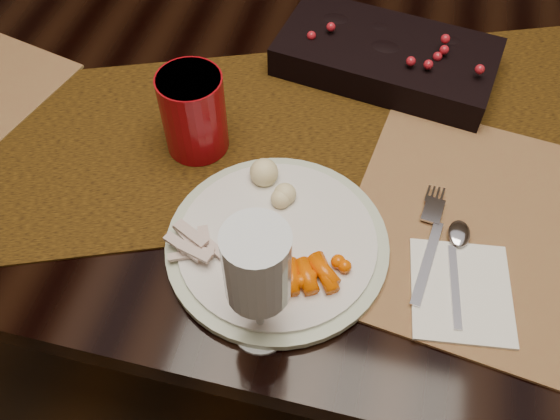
% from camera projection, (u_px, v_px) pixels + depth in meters
% --- Properties ---
extents(floor, '(5.00, 5.00, 0.00)m').
position_uv_depth(floor, '(318.00, 308.00, 1.52)').
color(floor, black).
rests_on(floor, ground).
extents(dining_table, '(1.80, 1.00, 0.75)m').
position_uv_depth(dining_table, '(328.00, 224.00, 1.22)').
color(dining_table, black).
rests_on(dining_table, floor).
extents(table_runner, '(1.73, 0.97, 0.00)m').
position_uv_depth(table_runner, '(295.00, 130.00, 0.86)').
color(table_runner, black).
rests_on(table_runner, dining_table).
extents(centerpiece, '(0.35, 0.22, 0.07)m').
position_uv_depth(centerpiece, '(387.00, 53.00, 0.91)').
color(centerpiece, black).
rests_on(centerpiece, table_runner).
extents(placemat_main, '(0.54, 0.43, 0.00)m').
position_uv_depth(placemat_main, '(550.00, 248.00, 0.73)').
color(placemat_main, brown).
rests_on(placemat_main, dining_table).
extents(dinner_plate, '(0.28, 0.28, 0.02)m').
position_uv_depth(dinner_plate, '(277.00, 243.00, 0.73)').
color(dinner_plate, silver).
rests_on(dinner_plate, placemat_main).
extents(baby_carrots, '(0.12, 0.10, 0.02)m').
position_uv_depth(baby_carrots, '(285.00, 269.00, 0.69)').
color(baby_carrots, '#D85100').
rests_on(baby_carrots, dinner_plate).
extents(mashed_potatoes, '(0.09, 0.08, 0.04)m').
position_uv_depth(mashed_potatoes, '(275.00, 182.00, 0.75)').
color(mashed_potatoes, '#D0BD6F').
rests_on(mashed_potatoes, dinner_plate).
extents(turkey_shreds, '(0.08, 0.08, 0.02)m').
position_uv_depth(turkey_shreds, '(197.00, 246.00, 0.71)').
color(turkey_shreds, '#D5A18E').
rests_on(turkey_shreds, dinner_plate).
extents(napkin, '(0.13, 0.15, 0.00)m').
position_uv_depth(napkin, '(461.00, 291.00, 0.69)').
color(napkin, white).
rests_on(napkin, placemat_main).
extents(fork, '(0.05, 0.16, 0.00)m').
position_uv_depth(fork, '(429.00, 248.00, 0.72)').
color(fork, silver).
rests_on(fork, napkin).
extents(spoon, '(0.05, 0.14, 0.00)m').
position_uv_depth(spoon, '(456.00, 269.00, 0.71)').
color(spoon, silver).
rests_on(spoon, napkin).
extents(red_cup, '(0.09, 0.09, 0.12)m').
position_uv_depth(red_cup, '(194.00, 113.00, 0.79)').
color(red_cup, maroon).
rests_on(red_cup, placemat_main).
extents(wine_glass, '(0.08, 0.08, 0.19)m').
position_uv_depth(wine_glass, '(258.00, 289.00, 0.60)').
color(wine_glass, silver).
rests_on(wine_glass, dining_table).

